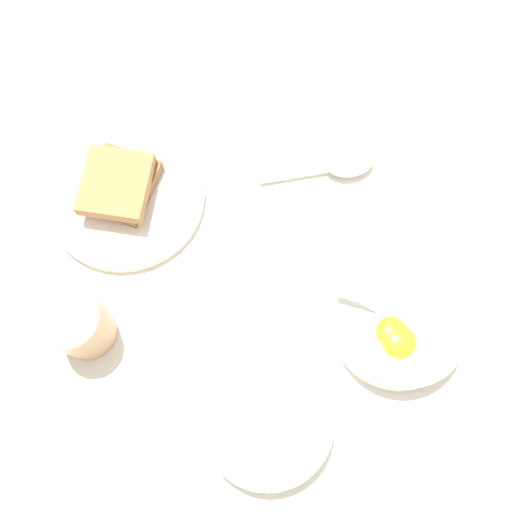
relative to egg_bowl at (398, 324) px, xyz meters
name	(u,v)px	position (x,y,z in m)	size (l,w,h in m)	color
ground_plane	(262,231)	(-0.20, 0.01, -0.02)	(3.00, 3.00, 0.00)	silver
egg_bowl	(398,324)	(0.00, 0.00, 0.00)	(0.16, 0.15, 0.07)	white
toast_plate	(125,195)	(-0.36, -0.05, -0.01)	(0.20, 0.20, 0.02)	white
toast_sandwich	(118,184)	(-0.37, -0.05, 0.01)	(0.11, 0.11, 0.04)	brown
soup_spoon	(340,162)	(-0.16, 0.14, -0.01)	(0.13, 0.12, 0.03)	white
congee_bowl	(267,421)	(-0.06, -0.17, 0.00)	(0.14, 0.14, 0.04)	white
drinking_cup	(78,325)	(-0.29, -0.21, 0.02)	(0.07, 0.07, 0.09)	tan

